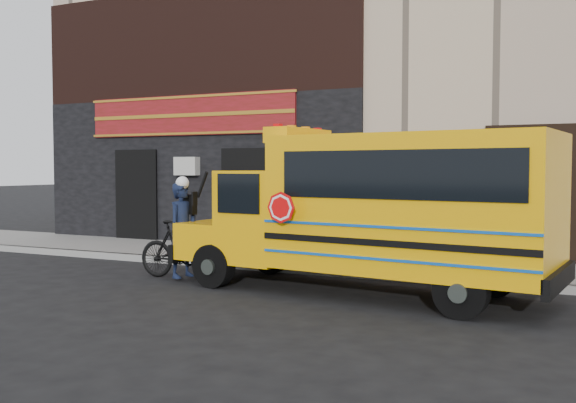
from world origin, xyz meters
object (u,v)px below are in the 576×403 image
(school_bus, at_px, (377,208))
(bicycle, at_px, (181,250))
(sign_pole, at_px, (420,200))
(cyclist, at_px, (183,232))

(school_bus, xyz_separation_m, bicycle, (-3.96, -0.11, -0.93))
(sign_pole, relative_size, cyclist, 1.49)
(school_bus, xyz_separation_m, cyclist, (-3.90, -0.14, -0.57))
(school_bus, bearing_deg, cyclist, -177.94)
(school_bus, distance_m, sign_pole, 1.96)
(school_bus, relative_size, cyclist, 3.79)
(school_bus, bearing_deg, bicycle, -178.38)
(school_bus, height_order, sign_pole, school_bus)
(sign_pole, xyz_separation_m, cyclist, (-4.18, -2.08, -0.62))
(sign_pole, distance_m, cyclist, 4.71)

